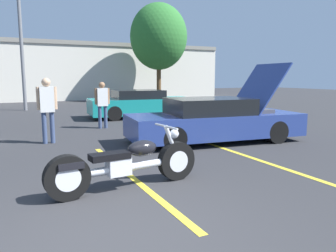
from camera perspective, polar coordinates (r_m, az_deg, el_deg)
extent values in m
plane|color=#2D2D30|center=(3.67, -10.11, -20.49)|extent=(80.00, 80.00, 0.00)
cube|color=yellow|center=(6.00, -6.52, -8.67)|extent=(0.12, 4.95, 0.01)
cube|color=yellow|center=(7.41, 14.98, -5.56)|extent=(0.12, 4.95, 0.01)
cube|color=beige|center=(27.09, -24.34, 8.72)|extent=(32.00, 4.00, 4.40)
cube|color=gray|center=(27.20, -24.61, 13.04)|extent=(32.00, 4.20, 0.30)
cylinder|color=slate|center=(19.08, -24.23, 13.76)|extent=(0.18, 0.18, 7.49)
cylinder|color=brown|center=(24.18, -1.61, 7.75)|extent=(0.32, 0.32, 2.86)
ellipsoid|color=#2D702D|center=(24.35, -1.64, 15.29)|extent=(4.09, 4.09, 4.71)
cylinder|color=black|center=(5.71, 1.46, -6.05)|extent=(0.68, 0.22, 0.67)
cylinder|color=black|center=(4.99, -17.17, -8.61)|extent=(0.68, 0.22, 0.67)
cylinder|color=silver|center=(5.71, 1.46, -6.05)|extent=(0.38, 0.20, 0.37)
cylinder|color=silver|center=(4.99, -17.17, -8.61)|extent=(0.38, 0.20, 0.37)
cylinder|color=silver|center=(5.28, -7.20, -7.16)|extent=(1.60, 0.27, 0.12)
cube|color=silver|center=(5.21, -8.62, -6.93)|extent=(0.38, 0.27, 0.28)
ellipsoid|color=black|center=(5.33, -4.49, -3.87)|extent=(0.52, 0.33, 0.26)
cube|color=black|center=(5.12, -10.13, -5.18)|extent=(0.64, 0.32, 0.10)
cube|color=black|center=(4.95, -16.74, -6.51)|extent=(0.39, 0.25, 0.10)
cylinder|color=silver|center=(5.59, 0.67, -2.97)|extent=(0.31, 0.10, 0.63)
cylinder|color=silver|center=(5.48, -0.33, -0.08)|extent=(0.10, 0.70, 0.04)
sphere|color=silver|center=(5.59, 1.08, -1.37)|extent=(0.16, 0.16, 0.16)
cylinder|color=silver|center=(5.24, -11.93, -8.07)|extent=(1.22, 0.21, 0.09)
cube|color=navy|center=(9.08, 8.15, 0.23)|extent=(4.92, 2.24, 0.61)
cube|color=black|center=(8.94, 7.14, 3.46)|extent=(2.30, 1.78, 0.43)
cylinder|color=black|center=(9.27, 18.41, -1.00)|extent=(0.63, 0.29, 0.61)
cylinder|color=black|center=(10.49, 13.39, 0.27)|extent=(0.63, 0.29, 0.61)
cylinder|color=black|center=(7.84, 1.08, -2.25)|extent=(0.63, 0.29, 0.61)
cylinder|color=black|center=(9.24, -2.19, -0.60)|extent=(0.63, 0.29, 0.61)
cube|color=navy|center=(9.70, 15.45, 6.39)|extent=(1.16, 1.69, 1.39)
cube|color=#4C4C51|center=(9.72, 15.04, 2.14)|extent=(0.70, 1.01, 0.28)
cube|color=teal|center=(14.59, -4.54, 3.53)|extent=(4.73, 2.31, 0.67)
cube|color=black|center=(14.51, -5.27, 5.54)|extent=(2.20, 1.90, 0.37)
cylinder|color=black|center=(14.29, 1.93, 2.65)|extent=(0.62, 0.27, 0.61)
cylinder|color=black|center=(15.87, -0.48, 3.25)|extent=(0.62, 0.27, 0.61)
cylinder|color=black|center=(13.45, -9.32, 2.17)|extent=(0.62, 0.27, 0.61)
cylinder|color=black|center=(15.11, -10.64, 2.83)|extent=(0.62, 0.27, 0.61)
cylinder|color=#38476B|center=(9.33, -20.72, -0.32)|extent=(0.12, 0.12, 0.85)
cylinder|color=#38476B|center=(9.35, -19.50, -0.24)|extent=(0.12, 0.12, 0.85)
cube|color=white|center=(9.26, -20.35, 4.36)|extent=(0.36, 0.20, 0.67)
cylinder|color=tan|center=(9.24, -21.72, 4.49)|extent=(0.08, 0.08, 0.60)
cylinder|color=tan|center=(9.28, -19.00, 4.65)|extent=(0.08, 0.08, 0.60)
sphere|color=tan|center=(9.24, -20.49, 7.15)|extent=(0.23, 0.23, 0.23)
cylinder|color=#38476B|center=(11.56, -11.77, 1.50)|extent=(0.12, 0.12, 0.78)
cylinder|color=#38476B|center=(11.61, -10.82, 1.56)|extent=(0.12, 0.12, 0.78)
cube|color=white|center=(11.52, -11.40, 4.96)|extent=(0.36, 0.20, 0.61)
cylinder|color=#9E704C|center=(11.47, -12.47, 5.07)|extent=(0.08, 0.08, 0.55)
cylinder|color=#9E704C|center=(11.58, -10.34, 5.16)|extent=(0.08, 0.08, 0.55)
sphere|color=#9E704C|center=(11.51, -11.46, 7.01)|extent=(0.21, 0.21, 0.21)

